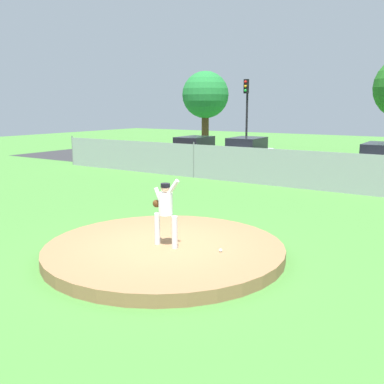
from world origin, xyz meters
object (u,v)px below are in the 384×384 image
at_px(parked_car_silver, 381,162).
at_px(parked_car_burgundy, 194,151).
at_px(parked_car_white, 247,154).
at_px(traffic_light_near, 246,105).
at_px(baseball, 221,250).
at_px(traffic_cone_orange, 295,163).
at_px(pitcher_youth, 165,208).

bearing_deg(parked_car_silver, parked_car_burgundy, -176.74).
height_order(parked_car_white, traffic_light_near, traffic_light_near).
height_order(parked_car_silver, traffic_light_near, traffic_light_near).
bearing_deg(parked_car_burgundy, baseball, -55.03).
bearing_deg(traffic_cone_orange, traffic_light_near, 149.76).
height_order(parked_car_burgundy, parked_car_silver, parked_car_silver).
xyz_separation_m(traffic_cone_orange, traffic_light_near, (-4.42, 2.58, 3.23)).
distance_m(parked_car_burgundy, parked_car_silver, 10.38).
xyz_separation_m(baseball, parked_car_silver, (0.61, 14.54, 0.50)).
bearing_deg(pitcher_youth, baseball, 14.49).
bearing_deg(baseball, parked_car_silver, 87.61).
xyz_separation_m(parked_car_white, traffic_light_near, (-2.23, 4.31, 2.68)).
relative_size(traffic_cone_orange, traffic_light_near, 0.11).
distance_m(pitcher_youth, parked_car_burgundy, 16.62).
bearing_deg(parked_car_white, pitcher_youth, -70.59).
relative_size(parked_car_silver, parked_car_white, 1.08).
bearing_deg(pitcher_youth, parked_car_silver, 82.79).
bearing_deg(pitcher_youth, traffic_cone_orange, 100.09).
bearing_deg(traffic_light_near, traffic_cone_orange, -30.24).
height_order(parked_car_burgundy, parked_car_white, parked_car_white).
height_order(pitcher_youth, parked_car_burgundy, pitcher_youth).
distance_m(baseball, traffic_cone_orange, 16.31).
xyz_separation_m(parked_car_silver, traffic_light_near, (-9.17, 3.81, 2.69)).
relative_size(pitcher_youth, parked_car_white, 0.38).
height_order(pitcher_youth, traffic_light_near, traffic_light_near).
xyz_separation_m(parked_car_white, traffic_cone_orange, (2.20, 1.73, -0.55)).
relative_size(parked_car_white, traffic_cone_orange, 7.61).
relative_size(pitcher_youth, parked_car_burgundy, 0.38).
height_order(parked_car_burgundy, traffic_light_near, traffic_light_near).
relative_size(parked_car_white, traffic_light_near, 0.81).
xyz_separation_m(parked_car_silver, parked_car_white, (-6.95, -0.50, 0.00)).
distance_m(parked_car_burgundy, traffic_light_near, 5.31).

